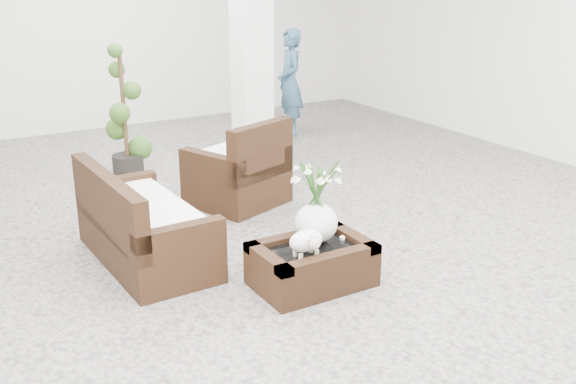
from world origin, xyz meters
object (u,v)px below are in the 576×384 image
armchair (236,162)px  loveseat (146,215)px  coffee_table (312,266)px  topiary (124,112)px

armchair → loveseat: armchair is taller
coffee_table → loveseat: loveseat is taller
coffee_table → loveseat: bearing=130.6°
loveseat → topiary: topiary is taller
loveseat → topiary: 2.56m
topiary → coffee_table: bearing=-84.8°
armchair → topiary: 1.73m
topiary → armchair: bearing=-66.8°
armchair → loveseat: (-1.29, -0.89, -0.05)m
coffee_table → armchair: bearing=80.2°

